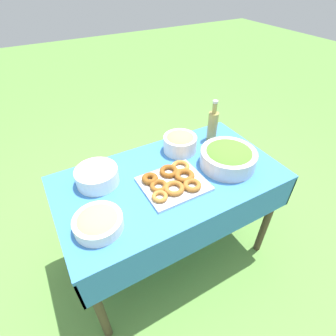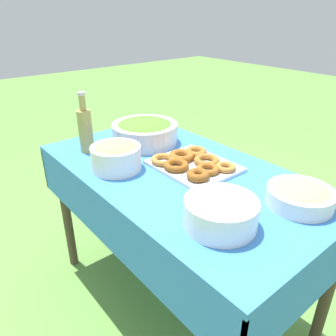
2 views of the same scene
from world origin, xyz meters
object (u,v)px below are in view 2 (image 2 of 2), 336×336
pasta_bowl (300,195)px  olive_oil_bottle (85,129)px  plate_stack (221,213)px  bread_bowl (116,155)px  donut_platter (192,164)px  salad_bowl (145,131)px

pasta_bowl → olive_oil_bottle: (0.94, 0.36, 0.08)m
plate_stack → bread_bowl: bread_bowl is taller
pasta_bowl → bread_bowl: bread_bowl is taller
pasta_bowl → plate_stack: bearing=72.9°
olive_oil_bottle → donut_platter: bearing=-150.1°
salad_bowl → olive_oil_bottle: size_ratio=1.16×
bread_bowl → plate_stack: bearing=-176.0°
salad_bowl → bread_bowl: size_ratio=1.56×
pasta_bowl → donut_platter: 0.48m
donut_platter → olive_oil_bottle: size_ratio=1.25×
salad_bowl → donut_platter: (-0.38, 0.02, -0.04)m
donut_platter → olive_oil_bottle: olive_oil_bottle is taller
donut_platter → salad_bowl: bearing=-2.4°
plate_stack → salad_bowl: bearing=-17.7°
pasta_bowl → bread_bowl: 0.77m
salad_bowl → bread_bowl: bearing=121.9°
salad_bowl → bread_bowl: (-0.18, 0.28, 0.00)m
plate_stack → bread_bowl: (0.58, 0.04, 0.02)m
plate_stack → olive_oil_bottle: (0.85, 0.05, 0.07)m
pasta_bowl → donut_platter: pasta_bowl is taller
pasta_bowl → bread_bowl: (0.68, 0.36, 0.03)m
plate_stack → olive_oil_bottle: olive_oil_bottle is taller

